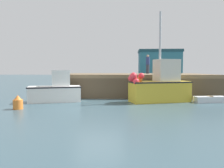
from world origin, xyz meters
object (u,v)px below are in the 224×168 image
(fishing_boat_near_right, at_px, (160,86))
(dockworker, at_px, (148,64))
(fishing_boat_near_left, at_px, (56,90))
(rowboat, at_px, (210,99))
(mooring_buoy_foreground, at_px, (18,103))

(fishing_boat_near_right, bearing_deg, dockworker, 91.03)
(fishing_boat_near_left, relative_size, fishing_boat_near_right, 0.62)
(fishing_boat_near_right, height_order, dockworker, fishing_boat_near_right)
(rowboat, relative_size, dockworker, 1.19)
(rowboat, xyz_separation_m, mooring_buoy_foreground, (-10.69, -2.86, 0.14))
(fishing_boat_near_left, height_order, dockworker, dockworker)
(fishing_boat_near_right, relative_size, rowboat, 2.78)
(rowboat, bearing_deg, dockworker, 117.57)
(fishing_boat_near_left, xyz_separation_m, dockworker, (6.41, 6.18, 1.80))
(fishing_boat_near_left, height_order, rowboat, fishing_boat_near_left)
(fishing_boat_near_left, height_order, mooring_buoy_foreground, fishing_boat_near_left)
(dockworker, height_order, mooring_buoy_foreground, dockworker)
(dockworker, bearing_deg, mooring_buoy_foreground, -130.23)
(rowboat, xyz_separation_m, dockworker, (-3.16, 6.04, 2.32))
(fishing_boat_near_left, bearing_deg, dockworker, 43.94)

